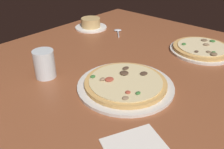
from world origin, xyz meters
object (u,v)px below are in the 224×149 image
(pizza_main, at_px, (125,84))
(ramekin_on_saucer, at_px, (91,24))
(spoon, at_px, (118,31))
(water_glass, at_px, (45,66))
(pizza_side, at_px, (202,49))

(pizza_main, distance_m, ramekin_on_saucer, 0.60)
(pizza_main, bearing_deg, spoon, 42.89)
(pizza_main, height_order, spoon, pizza_main)
(pizza_main, bearing_deg, ramekin_on_saucer, 56.46)
(pizza_main, relative_size, ramekin_on_saucer, 1.87)
(water_glass, relative_size, spoon, 1.04)
(pizza_main, height_order, pizza_side, same)
(pizza_side, distance_m, spoon, 0.43)
(pizza_main, distance_m, spoon, 0.52)
(ramekin_on_saucer, bearing_deg, pizza_main, -123.54)
(pizza_side, bearing_deg, water_glass, 150.33)
(pizza_side, relative_size, water_glass, 2.70)
(water_glass, bearing_deg, ramekin_on_saucer, 28.49)
(pizza_side, distance_m, water_glass, 0.65)
(pizza_main, relative_size, pizza_side, 1.19)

